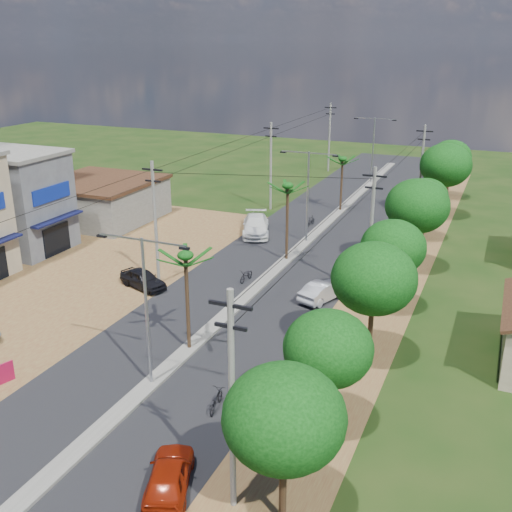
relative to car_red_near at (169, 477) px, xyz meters
The scene contains 35 objects.
ground 8.01m from the car_red_near, 127.55° to the left, with size 160.00×160.00×0.00m, color black.
road 21.88m from the car_red_near, 102.84° to the left, with size 12.00×110.00×0.04m, color black.
median 24.81m from the car_red_near, 101.30° to the left, with size 1.00×90.00×0.18m, color #605E56.
dirt_lot_west 24.50m from the car_red_near, 144.20° to the left, with size 18.00×46.00×0.04m, color brown.
dirt_shoulder_east 21.64m from the car_red_near, 80.32° to the left, with size 5.00×90.00×0.03m, color brown.
shophouse_grey 33.85m from the car_red_near, 142.86° to the left, with size 9.00×6.40×8.30m.
low_shed 39.88m from the car_red_near, 130.46° to the left, with size 10.40×10.40×3.95m.
tree_east_a 6.00m from the car_red_near, ahead, with size 4.40×4.40×6.37m.
tree_east_b 8.45m from the car_red_near, 54.95° to the left, with size 4.00×4.00×5.83m.
tree_east_c 14.78m from the car_red_near, 70.05° to the left, with size 4.60×4.60×6.83m.
tree_east_d 21.14m from the car_red_near, 77.41° to the left, with size 4.20×4.20×6.13m.
tree_east_e 29.05m from the car_red_near, 80.50° to the left, with size 4.80×4.80×7.14m.
tree_east_f 36.72m from the car_red_near, 83.19° to the left, with size 3.80×3.80×5.52m.
tree_east_g 44.83m from the car_red_near, 83.64° to the left, with size 5.00×5.00×7.38m.
tree_east_h 52.68m from the car_red_near, 84.93° to the left, with size 4.40×4.40×6.52m.
palm_median_near 12.40m from the car_red_near, 115.21° to the left, with size 2.00×2.00×6.15m.
palm_median_mid 27.27m from the car_red_near, 100.46° to the left, with size 2.00×2.00×6.55m.
palm_median_far 42.85m from the car_red_near, 96.55° to the left, with size 2.00×2.00×5.85m.
streetlight_near 8.97m from the car_red_near, 127.55° to the left, with size 5.10×0.18×8.00m.
streetlight_mid 31.96m from the car_red_near, 98.82° to the left, with size 5.10×0.18×8.00m.
streetlight_far 56.68m from the car_red_near, 94.93° to the left, with size 5.10×0.18×8.00m.
utility_pole_w_b 22.20m from the car_red_near, 122.91° to the left, with size 1.60×0.24×9.00m.
utility_pole_w_c 42.23m from the car_red_near, 106.39° to the left, with size 1.60×0.24×9.00m.
utility_pole_w_d 62.59m from the car_red_near, 100.95° to the left, with size 1.60×0.24×9.00m.
utility_pole_e_a 4.85m from the car_red_near, ahead, with size 1.60×0.24×9.00m.
utility_pole_e_b 22.85m from the car_red_near, 83.26° to the left, with size 1.60×0.24×9.00m.
utility_pole_e_c 44.59m from the car_red_near, 86.59° to the left, with size 1.60×0.24×9.00m.
car_red_near is the anchor object (origin of this frame).
car_silver_mid 20.08m from the car_red_near, 89.61° to the left, with size 1.41×4.05×1.33m, color #9FA0A7.
car_white_far 33.24m from the car_red_near, 107.26° to the left, with size 2.32×5.69×1.65m, color silver.
car_parked_dark 21.06m from the car_red_near, 125.94° to the left, with size 1.59×3.95×1.35m, color black.
moto_rider_east 5.76m from the car_red_near, 98.15° to the left, with size 0.63×1.79×0.94m, color black.
moto_rider_west_a 21.94m from the car_red_near, 106.04° to the left, with size 0.62×1.77×0.93m, color black.
moto_rider_west_b 36.81m from the car_red_near, 99.48° to the left, with size 0.44×1.57×0.94m, color black.
roadside_sign 12.44m from the car_red_near, 164.45° to the left, with size 0.49×1.34×1.14m.
Camera 1 is at (15.49, -22.52, 16.82)m, focal length 42.00 mm.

